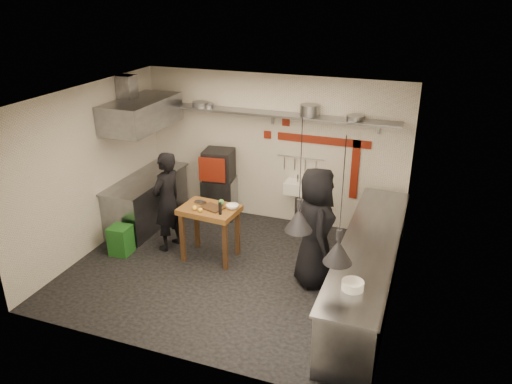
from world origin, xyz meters
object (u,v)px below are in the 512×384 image
(chef_left, at_px, (167,201))
(chef_right, at_px, (315,228))
(prep_table, at_px, (210,233))
(oven_stand, at_px, (220,197))
(green_bin, at_px, (121,240))
(combi_oven, at_px, (219,165))

(chef_left, relative_size, chef_right, 0.93)
(prep_table, distance_m, chef_left, 0.93)
(oven_stand, relative_size, chef_left, 0.46)
(green_bin, xyz_separation_m, chef_left, (0.66, 0.48, 0.62))
(combi_oven, xyz_separation_m, chef_right, (2.29, -1.63, -0.16))
(green_bin, relative_size, chef_right, 0.27)
(combi_oven, xyz_separation_m, green_bin, (-0.99, -1.90, -0.84))
(oven_stand, distance_m, green_bin, 2.18)
(chef_left, bearing_deg, chef_right, 97.64)
(chef_right, bearing_deg, chef_left, 62.12)
(chef_right, bearing_deg, combi_oven, 31.34)
(oven_stand, bearing_deg, green_bin, -124.02)
(combi_oven, bearing_deg, oven_stand, 105.06)
(oven_stand, xyz_separation_m, chef_right, (2.31, -1.67, 0.53))
(prep_table, bearing_deg, chef_right, 0.08)
(green_bin, xyz_separation_m, chef_right, (3.28, 0.27, 0.68))
(oven_stand, height_order, prep_table, prep_table)
(green_bin, distance_m, prep_table, 1.56)
(prep_table, height_order, chef_right, chef_right)
(green_bin, distance_m, chef_right, 3.36)
(green_bin, relative_size, chef_left, 0.29)
(combi_oven, distance_m, green_bin, 2.30)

